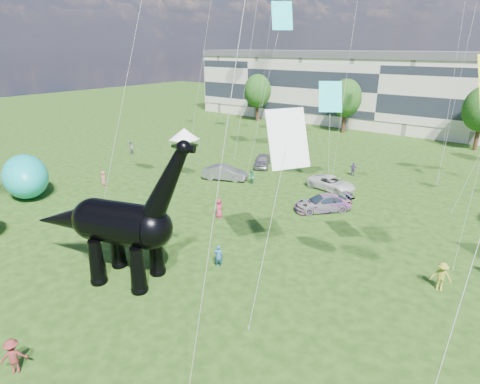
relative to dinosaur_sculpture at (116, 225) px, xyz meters
The scene contains 12 objects.
ground 5.70m from the dinosaur_sculpture, 21.66° to the right, with size 220.00×220.00×0.00m, color #16330C.
terrace_row 60.56m from the dinosaur_sculpture, 93.72° to the left, with size 78.00×11.00×12.00m, color beige.
tree_far_left 57.62m from the dinosaur_sculpture, 116.78° to the left, with size 5.20×5.20×9.44m.
tree_mid_left 52.06m from the dinosaur_sculpture, 98.77° to the left, with size 5.20×5.20×9.44m.
dinosaur_sculpture is the anchor object (origin of this frame).
car_silver 27.13m from the dinosaur_sculpture, 105.31° to the left, with size 1.78×4.43×1.51m, color #A2A1A6.
car_grey 20.89m from the dinosaur_sculpture, 111.07° to the left, with size 1.69×4.85×1.60m, color slate.
car_white 23.86m from the dinosaur_sculpture, 81.95° to the left, with size 2.34×5.06×1.41m, color silver.
car_dark 18.84m from the dinosaur_sculpture, 73.78° to the left, with size 2.09×5.15×1.49m, color #595960.
gazebo_left 34.90m from the dinosaur_sculpture, 128.54° to the left, with size 4.70×4.70×2.83m.
inflatable_teal 19.82m from the dinosaur_sculpture, 169.95° to the left, with size 6.59×4.12×4.12m, color #0DA6A3.
visitors 12.81m from the dinosaur_sculpture, 78.42° to the left, with size 48.69×39.67×1.85m.
Camera 1 is at (15.65, -11.43, 14.01)m, focal length 30.00 mm.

